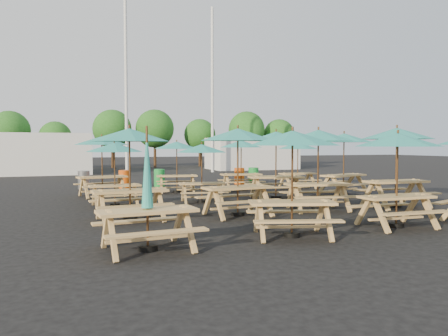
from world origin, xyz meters
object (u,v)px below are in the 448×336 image
object	(u,v)px
picnic_unit_7	(177,148)
waste_bin_1	(124,179)
picnic_unit_4	(292,144)
waste_bin_3	(239,176)
picnic_unit_15	(298,148)
waste_bin_0	(84,180)
picnic_unit_10	(276,140)
picnic_unit_8	(398,145)
picnic_unit_0	(147,200)
picnic_unit_13	(397,138)
waste_bin_4	(253,176)
picnic_unit_1	(129,140)
picnic_unit_6	(202,152)
picnic_unit_2	(114,151)
picnic_unit_3	(102,144)
picnic_unit_5	(238,140)
picnic_unit_11	(241,147)
picnic_unit_9	(318,140)
waste_bin_2	(159,178)
picnic_unit_14	(344,141)

from	to	relation	value
picnic_unit_7	waste_bin_1	size ratio (longest dim) A/B	2.63
picnic_unit_4	waste_bin_3	xyz separation A→B (m)	(3.85, 12.29, -1.59)
picnic_unit_15	waste_bin_0	xyz separation A→B (m)	(-9.20, 3.20, -1.43)
picnic_unit_10	picnic_unit_8	bearing A→B (deg)	-80.81
picnic_unit_15	waste_bin_3	xyz separation A→B (m)	(-1.63, 3.06, -1.43)
picnic_unit_0	waste_bin_3	bearing A→B (deg)	55.89
picnic_unit_13	picnic_unit_15	xyz separation A→B (m)	(0.09, 6.36, -0.37)
picnic_unit_0	picnic_unit_10	size ratio (longest dim) A/B	0.93
picnic_unit_4	waste_bin_4	size ratio (longest dim) A/B	3.07
picnic_unit_13	waste_bin_1	xyz separation A→B (m)	(-7.33, 9.34, -1.80)
picnic_unit_1	picnic_unit_6	xyz separation A→B (m)	(2.89, 2.89, -0.36)
picnic_unit_2	picnic_unit_3	xyz separation A→B (m)	(-0.15, 2.94, 0.23)
picnic_unit_2	picnic_unit_5	size ratio (longest dim) A/B	0.84
picnic_unit_2	picnic_unit_13	world-z (taller)	picnic_unit_13
picnic_unit_8	picnic_unit_15	bearing A→B (deg)	76.67
picnic_unit_1	waste_bin_0	xyz separation A→B (m)	(-0.74, 9.13, -1.70)
picnic_unit_0	picnic_unit_4	size ratio (longest dim) A/B	0.92
picnic_unit_11	picnic_unit_10	bearing A→B (deg)	-82.14
picnic_unit_2	waste_bin_1	xyz separation A→B (m)	(1.10, 5.95, -1.38)
picnic_unit_4	picnic_unit_8	xyz separation A→B (m)	(2.93, 0.10, -0.02)
picnic_unit_4	picnic_unit_13	bearing A→B (deg)	45.21
picnic_unit_3	waste_bin_1	xyz separation A→B (m)	(1.25, 3.01, -1.61)
picnic_unit_3	picnic_unit_9	world-z (taller)	picnic_unit_9
picnic_unit_8	waste_bin_1	xyz separation A→B (m)	(-4.87, 12.11, -1.57)
picnic_unit_5	picnic_unit_6	bearing A→B (deg)	86.16
picnic_unit_10	waste_bin_1	world-z (taller)	picnic_unit_10
picnic_unit_2	picnic_unit_8	xyz separation A→B (m)	(5.97, -6.16, 0.19)
picnic_unit_8	picnic_unit_13	bearing A→B (deg)	50.60
picnic_unit_5	picnic_unit_9	bearing A→B (deg)	-2.78
waste_bin_2	picnic_unit_3	bearing A→B (deg)	-131.76
picnic_unit_2	waste_bin_2	distance (m)	6.98
picnic_unit_13	picnic_unit_3	bearing A→B (deg)	147.08
picnic_unit_2	picnic_unit_13	bearing A→B (deg)	-24.44
picnic_unit_8	picnic_unit_10	xyz separation A→B (m)	(-0.12, 6.11, 0.19)
picnic_unit_2	picnic_unit_11	world-z (taller)	picnic_unit_11
picnic_unit_1	picnic_unit_0	bearing A→B (deg)	-96.43
picnic_unit_5	waste_bin_3	bearing A→B (deg)	62.06
picnic_unit_0	waste_bin_4	bearing A→B (deg)	53.16
waste_bin_0	waste_bin_2	world-z (taller)	same
picnic_unit_3	picnic_unit_4	size ratio (longest dim) A/B	0.95
picnic_unit_9	picnic_unit_13	distance (m)	2.73
picnic_unit_2	waste_bin_0	distance (m)	6.36
waste_bin_0	picnic_unit_14	bearing A→B (deg)	-33.11
picnic_unit_3	picnic_unit_11	size ratio (longest dim) A/B	1.09
picnic_unit_8	picnic_unit_14	world-z (taller)	picnic_unit_14
picnic_unit_5	picnic_unit_15	distance (m)	8.27
picnic_unit_2	picnic_unit_4	distance (m)	6.96
picnic_unit_7	picnic_unit_11	bearing A→B (deg)	2.38
picnic_unit_14	waste_bin_3	distance (m)	6.61
picnic_unit_8	picnic_unit_9	xyz separation A→B (m)	(-0.25, 3.07, 0.16)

